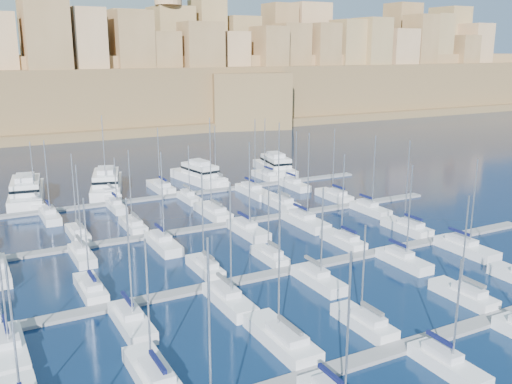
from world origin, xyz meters
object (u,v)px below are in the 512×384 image
motor_yacht_a (26,191)px  sailboat_2 (282,338)px  motor_yacht_b (107,183)px  motor_yacht_c (199,174)px  motor_yacht_d (275,166)px  sailboat_4 (464,295)px

motor_yacht_a → sailboat_2: bearing=-78.2°
motor_yacht_b → motor_yacht_c: same height
motor_yacht_c → motor_yacht_d: (19.23, 0.29, 0.00)m
motor_yacht_a → motor_yacht_b: 15.23m
motor_yacht_b → motor_yacht_d: 38.88m
motor_yacht_c → motor_yacht_b: bearing=176.1°
sailboat_4 → motor_yacht_b: sailboat_4 is taller
sailboat_2 → motor_yacht_c: 72.03m
sailboat_2 → motor_yacht_d: bearing=60.5°
motor_yacht_a → motor_yacht_c: 34.91m
motor_yacht_a → motor_yacht_d: size_ratio=1.18×
motor_yacht_b → motor_yacht_c: (19.63, -1.33, -0.00)m
sailboat_2 → motor_yacht_b: sailboat_2 is taller
motor_yacht_a → motor_yacht_d: 54.11m
sailboat_4 → motor_yacht_a: bearing=118.2°
sailboat_4 → motor_yacht_d: 72.16m
motor_yacht_b → motor_yacht_c: 19.68m
motor_yacht_b → sailboat_4: bearing=-72.0°
sailboat_2 → motor_yacht_a: bearing=101.8°
sailboat_2 → motor_yacht_c: size_ratio=0.96×
motor_yacht_b → motor_yacht_a: bearing=178.3°
sailboat_4 → motor_yacht_b: (-23.27, 71.49, 1.00)m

